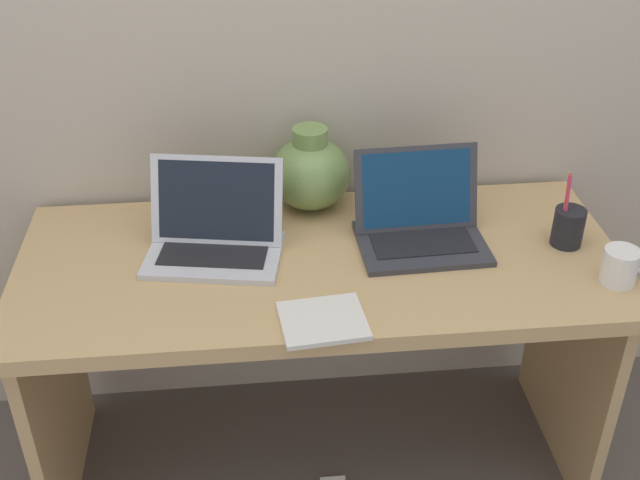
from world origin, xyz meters
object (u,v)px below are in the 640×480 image
laptop_left (215,229)px  notebook_stack (323,321)px  laptop_right (419,218)px  coffee_mug (621,266)px  pen_cup (568,226)px  green_vase (310,172)px

laptop_left → notebook_stack: 0.39m
laptop_right → coffee_mug: bearing=-28.8°
laptop_right → pen_cup: laptop_right is taller
green_vase → notebook_stack: bearing=-92.1°
pen_cup → green_vase: bearing=157.6°
notebook_stack → coffee_mug: (0.69, 0.08, 0.04)m
pen_cup → laptop_left: bearing=176.3°
notebook_stack → pen_cup: pen_cup is taller
green_vase → laptop_right: bearing=-37.2°
notebook_stack → pen_cup: size_ratio=0.97×
laptop_right → green_vase: size_ratio=1.42×
notebook_stack → pen_cup: bearing=22.0°
green_vase → notebook_stack: 0.51m
laptop_left → green_vase: green_vase is taller
coffee_mug → laptop_left: bearing=166.2°
green_vase → coffee_mug: size_ratio=1.88×
green_vase → notebook_stack: size_ratio=1.23×
green_vase → coffee_mug: bearing=-32.1°
laptop_right → laptop_left: bearing=-179.5°
coffee_mug → pen_cup: bearing=110.1°
green_vase → notebook_stack: green_vase is taller
laptop_right → pen_cup: bearing=-9.5°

